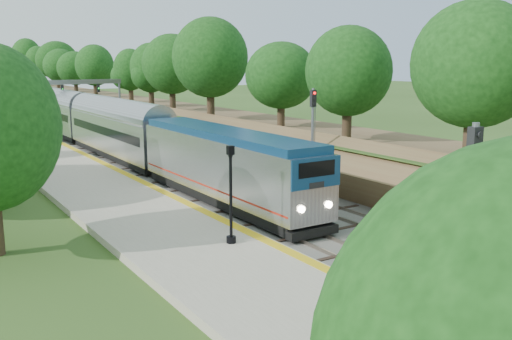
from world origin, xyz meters
TOP-DOWN VIEW (x-y plane):
  - trackbed at (2.00, 60.00)m, footprint 9.50×170.00m
  - platform at (-5.20, 16.00)m, footprint 6.40×68.00m
  - yellow_stripe at (-2.35, 16.00)m, footprint 0.55×68.00m
  - embankment at (10.35, 60.00)m, footprint 10.64×170.00m
  - signal_gantry at (2.47, 54.99)m, footprint 8.40×0.38m
  - trees_behind_platform at (-11.17, 20.67)m, footprint 7.82×53.32m
  - train at (0.00, 65.77)m, footprint 2.82×113.10m
  - lamppost_far at (-3.81, 11.34)m, footprint 0.43×0.43m
  - signal_platform at (-2.90, -0.09)m, footprint 0.37×0.29m
  - signal_farside at (6.20, 18.43)m, footprint 0.36×0.28m

SIDE VIEW (x-z plane):
  - trackbed at x=2.00m, z-range -0.07..0.21m
  - platform at x=-5.20m, z-range 0.00..0.38m
  - yellow_stripe at x=-2.35m, z-range 0.38..0.39m
  - embankment at x=10.35m, z-range -3.89..7.80m
  - train at x=0.00m, z-range 0.07..4.21m
  - lamppost_far at x=-3.81m, z-range 0.15..4.49m
  - signal_farside at x=6.20m, z-range 0.84..7.34m
  - signal_platform at x=-2.90m, z-range 1.10..7.42m
  - trees_behind_platform at x=-11.17m, z-range 0.93..8.14m
  - signal_gantry at x=2.47m, z-range 1.72..7.92m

